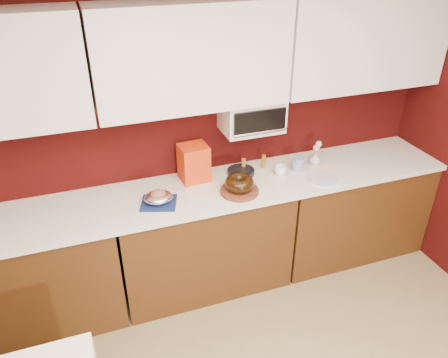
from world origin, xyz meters
name	(u,v)px	position (x,y,z in m)	size (l,w,h in m)	color
wall_back	(189,130)	(0.00, 2.25, 1.25)	(4.00, 0.02, 2.50)	#340807
base_cabinet_left	(24,279)	(-1.33, 1.94, 0.43)	(1.31, 0.58, 0.86)	#43260D
base_cabinet_center	(203,240)	(0.00, 1.94, 0.43)	(1.31, 0.58, 0.86)	#43260D
base_cabinet_right	(347,209)	(1.33, 1.94, 0.43)	(1.31, 0.58, 0.86)	#43260D
countertop	(202,192)	(0.00, 1.94, 0.88)	(4.00, 0.62, 0.04)	silver
upper_cabinet_center	(192,57)	(0.00, 2.08, 1.85)	(1.31, 0.33, 0.70)	white
upper_cabinet_right	(363,41)	(1.33, 2.08, 1.85)	(1.31, 0.33, 0.70)	white
toaster_oven	(251,114)	(0.45, 2.10, 1.38)	(0.45, 0.30, 0.25)	white
toaster_oven_door	(260,122)	(0.45, 1.94, 1.38)	(0.40, 0.02, 0.18)	black
toaster_oven_handle	(260,133)	(0.45, 1.93, 1.30)	(0.02, 0.02, 0.42)	silver
cake_base	(239,191)	(0.25, 1.81, 0.91)	(0.28, 0.28, 0.03)	brown
bundt_cake	(239,183)	(0.25, 1.81, 0.98)	(0.21, 0.21, 0.09)	black
navy_towel	(159,203)	(-0.34, 1.86, 0.91)	(0.24, 0.20, 0.02)	navy
foil_ham_nest	(158,197)	(-0.34, 1.86, 0.96)	(0.20, 0.17, 0.07)	silver
roasted_ham	(158,194)	(-0.34, 1.86, 0.98)	(0.11, 0.09, 0.07)	#9D5B48
pandoro_box	(194,163)	(-0.01, 2.11, 1.04)	(0.21, 0.19, 0.29)	#B9150C
dark_pan	(241,172)	(0.36, 2.07, 0.92)	(0.21, 0.21, 0.04)	black
coffee_mug	(280,169)	(0.65, 1.96, 0.95)	(0.08, 0.08, 0.09)	white
blue_jar	(298,164)	(0.81, 1.98, 0.95)	(0.09, 0.09, 0.11)	navy
flower_vase	(315,158)	(0.99, 2.02, 0.96)	(0.08, 0.08, 0.12)	silver
flower_pink	(316,148)	(0.99, 2.02, 1.05)	(0.05, 0.05, 0.05)	pink
flower_blue	(319,144)	(1.02, 2.04, 1.07)	(0.05, 0.05, 0.05)	#9CD3FA
china_plate	(323,179)	(0.92, 1.77, 0.91)	(0.24, 0.24, 0.01)	silver
amber_bottle	(244,164)	(0.40, 2.12, 0.95)	(0.03, 0.03, 0.10)	#8A6219
amber_bottle_tall	(264,161)	(0.57, 2.10, 0.96)	(0.03, 0.03, 0.11)	brown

